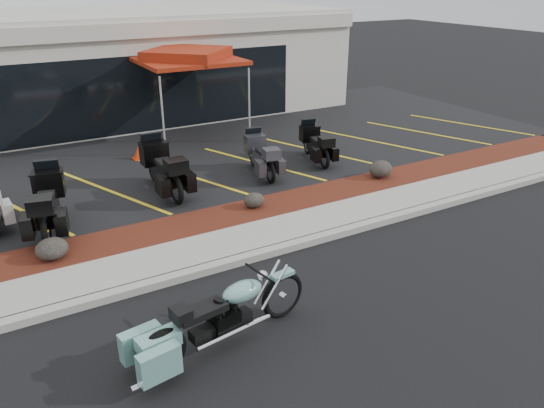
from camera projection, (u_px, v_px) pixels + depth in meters
ground at (300, 272)px, 10.25m from camera, size 90.00×90.00×0.00m
curb at (276, 250)px, 10.94m from camera, size 24.00×0.25×0.15m
sidewalk at (260, 236)px, 11.50m from camera, size 24.00×1.20×0.15m
mulch_bed at (236, 216)px, 12.45m from camera, size 24.00×1.20×0.16m
upper_lot at (160, 154)px, 16.75m from camera, size 26.00×9.60×0.15m
dealership_building at (104, 64)px, 20.96m from camera, size 18.00×8.16×4.00m
boulder_left at (52, 249)px, 10.33m from camera, size 0.62×0.52×0.44m
boulder_mid at (254, 200)px, 12.65m from camera, size 0.50×0.42×0.36m
boulder_right at (381, 169)px, 14.50m from camera, size 0.66×0.55×0.47m
hero_cruiser at (282, 289)px, 8.72m from camera, size 3.21×1.25×1.10m
touring_black_front at (50, 187)px, 12.08m from camera, size 1.39×2.48×1.36m
touring_black_mid at (153, 157)px, 14.02m from camera, size 0.91×2.38×1.38m
touring_grey at (254, 147)px, 15.21m from camera, size 1.10×2.11×1.17m
touring_black_rear at (308, 136)px, 16.25m from camera, size 1.16×2.06×1.13m
traffic_cone at (139, 152)px, 15.98m from camera, size 0.41×0.41×0.40m
popup_canopy at (187, 57)px, 17.17m from camera, size 3.99×3.99×2.93m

